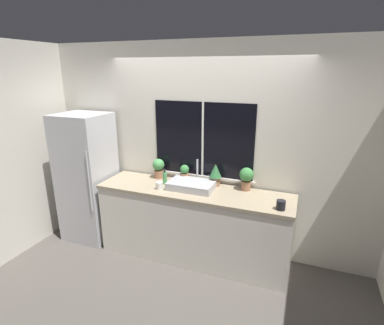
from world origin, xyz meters
The scene contains 13 objects.
ground_plane centered at (0.00, 0.00, 0.00)m, with size 14.00×14.00×0.00m, color #4C4742.
wall_back centered at (0.00, 0.67, 1.35)m, with size 8.00×0.09×2.70m.
wall_left centered at (-2.20, 1.50, 1.35)m, with size 0.06×7.00×2.70m.
counter centered at (0.00, 0.30, 0.47)m, with size 2.42×0.62×0.94m.
refrigerator centered at (-1.59, 0.28, 0.90)m, with size 0.66×0.63×1.79m.
sink centered at (-0.04, 0.33, 0.98)m, with size 0.56×0.41×0.32m.
potted_plant_far_left centered at (-0.59, 0.53, 1.09)m, with size 0.16×0.16×0.27m.
potted_plant_center_left centered at (-0.21, 0.53, 1.05)m, with size 0.12×0.12×0.23m.
potted_plant_center_right centered at (0.21, 0.53, 1.10)m, with size 0.16×0.16×0.29m.
potted_plant_far_right centered at (0.60, 0.53, 1.11)m, with size 0.17×0.17×0.28m.
soap_bottle centered at (-0.42, 0.36, 1.02)m, with size 0.06×0.06×0.20m.
mug_black centered at (1.05, 0.12, 0.99)m, with size 0.10×0.10×0.10m.
mug_white centered at (-0.40, 0.17, 0.98)m, with size 0.08×0.08×0.09m.
Camera 1 is at (1.20, -2.89, 2.36)m, focal length 28.00 mm.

